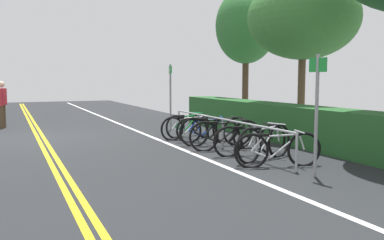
% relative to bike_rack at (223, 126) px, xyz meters
% --- Properties ---
extents(ground_plane, '(38.28, 12.54, 0.05)m').
position_rel_bike_rack_xyz_m(ground_plane, '(-3.70, -3.91, -0.57)').
color(ground_plane, '#232628').
extents(centre_line_yellow_inner, '(34.46, 0.10, 0.00)m').
position_rel_bike_rack_xyz_m(centre_line_yellow_inner, '(-3.70, -3.99, -0.55)').
color(centre_line_yellow_inner, gold).
rests_on(centre_line_yellow_inner, ground_plane).
extents(centre_line_yellow_outer, '(34.46, 0.10, 0.00)m').
position_rel_bike_rack_xyz_m(centre_line_yellow_outer, '(-3.70, -3.83, -0.55)').
color(centre_line_yellow_outer, gold).
rests_on(centre_line_yellow_outer, ground_plane).
extents(bike_lane_stripe_white, '(34.46, 0.12, 0.00)m').
position_rel_bike_rack_xyz_m(bike_lane_stripe_white, '(-3.70, -0.97, -0.55)').
color(bike_lane_stripe_white, white).
rests_on(bike_lane_stripe_white, ground_plane).
extents(bike_rack, '(5.73, 0.05, 0.73)m').
position_rel_bike_rack_xyz_m(bike_rack, '(0.00, 0.00, 0.00)').
color(bike_rack, '#9EA0A5').
rests_on(bike_rack, ground_plane).
extents(bicycle_0, '(0.62, 1.60, 0.70)m').
position_rel_bike_rack_xyz_m(bicycle_0, '(-2.26, 0.07, -0.22)').
color(bicycle_0, black).
rests_on(bicycle_0, ground_plane).
extents(bicycle_1, '(0.46, 1.74, 0.70)m').
position_rel_bike_rack_xyz_m(bicycle_1, '(-1.72, -0.13, -0.22)').
color(bicycle_1, black).
rests_on(bicycle_1, ground_plane).
extents(bicycle_2, '(0.62, 1.59, 0.70)m').
position_rel_bike_rack_xyz_m(bicycle_2, '(-1.01, 0.06, -0.22)').
color(bicycle_2, black).
rests_on(bicycle_2, ground_plane).
extents(bicycle_3, '(0.65, 1.78, 0.77)m').
position_rel_bike_rack_xyz_m(bicycle_3, '(-0.39, 0.01, -0.19)').
color(bicycle_3, black).
rests_on(bicycle_3, ground_plane).
extents(bicycle_4, '(0.46, 1.80, 0.75)m').
position_rel_bike_rack_xyz_m(bicycle_4, '(0.26, -0.06, -0.20)').
color(bicycle_4, black).
rests_on(bicycle_4, ground_plane).
extents(bicycle_5, '(0.46, 1.79, 0.72)m').
position_rel_bike_rack_xyz_m(bicycle_5, '(1.06, 0.13, -0.21)').
color(bicycle_5, black).
rests_on(bicycle_5, ground_plane).
extents(bicycle_6, '(0.64, 1.66, 0.77)m').
position_rel_bike_rack_xyz_m(bicycle_6, '(1.65, 0.11, -0.19)').
color(bicycle_6, black).
rests_on(bicycle_6, ground_plane).
extents(bicycle_7, '(0.58, 1.70, 0.71)m').
position_rel_bike_rack_xyz_m(bicycle_7, '(2.33, -0.04, -0.22)').
color(bicycle_7, black).
rests_on(bicycle_7, ground_plane).
extents(pedestrian, '(0.48, 0.32, 1.59)m').
position_rel_bike_rack_xyz_m(pedestrian, '(-6.64, -4.91, 0.36)').
color(pedestrian, '#4C3826').
rests_on(pedestrian, ground_plane).
extents(sign_post_near, '(0.36, 0.09, 2.14)m').
position_rel_bike_rack_xyz_m(sign_post_near, '(-3.79, 0.09, 0.74)').
color(sign_post_near, gray).
rests_on(sign_post_near, ground_plane).
extents(sign_post_far, '(0.36, 0.09, 2.09)m').
position_rel_bike_rack_xyz_m(sign_post_far, '(3.26, 0.07, 0.72)').
color(sign_post_far, gray).
rests_on(sign_post_far, ground_plane).
extents(hedge_backdrop, '(14.68, 0.93, 0.99)m').
position_rel_bike_rack_xyz_m(hedge_backdrop, '(1.50, 2.10, -0.06)').
color(hedge_backdrop, '#235626').
rests_on(hedge_backdrop, ground_plane).
extents(tree_near_left, '(2.31, 2.31, 5.07)m').
position_rel_bike_rack_xyz_m(tree_near_left, '(-5.06, 3.65, 3.08)').
color(tree_near_left, '#473323').
rests_on(tree_near_left, ground_plane).
extents(tree_mid, '(3.24, 3.24, 4.64)m').
position_rel_bike_rack_xyz_m(tree_mid, '(-1.16, 3.23, 2.87)').
color(tree_mid, brown).
rests_on(tree_mid, ground_plane).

